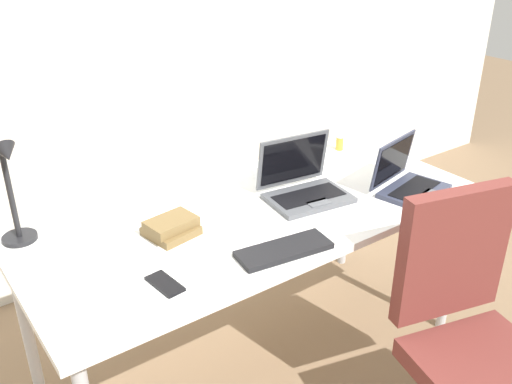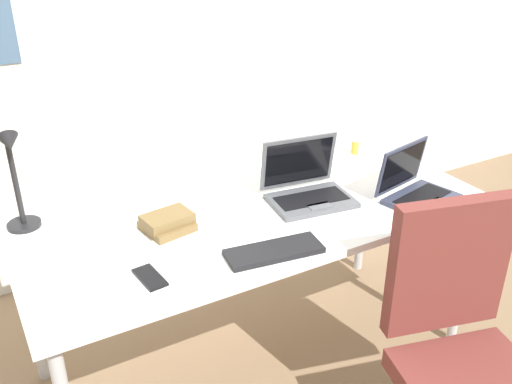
% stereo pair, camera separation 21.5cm
% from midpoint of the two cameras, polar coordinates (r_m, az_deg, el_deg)
% --- Properties ---
extents(ground_plane, '(12.00, 12.00, 0.00)m').
position_cam_midpoint_polar(ground_plane, '(2.62, 2.45, -16.35)').
color(ground_plane, '#7A6047').
extents(wall_back, '(6.00, 0.13, 2.60)m').
position_cam_midpoint_polar(wall_back, '(2.95, -8.84, 16.82)').
color(wall_back, silver).
rests_on(wall_back, ground_plane).
extents(desk, '(1.80, 0.80, 0.74)m').
position_cam_midpoint_polar(desk, '(2.21, 2.78, -3.24)').
color(desk, white).
rests_on(desk, ground_plane).
extents(desk_lamp, '(0.12, 0.18, 0.40)m').
position_cam_midpoint_polar(desk_lamp, '(2.09, -20.33, 0.96)').
color(desk_lamp, black).
rests_on(desk_lamp, desk).
extents(laptop_near_mouse, '(0.35, 0.30, 0.24)m').
position_cam_midpoint_polar(laptop_near_mouse, '(2.27, 7.88, 0.31)').
color(laptop_near_mouse, '#515459').
rests_on(laptop_near_mouse, desk).
extents(laptop_mid_desk, '(0.33, 0.28, 0.21)m').
position_cam_midpoint_polar(laptop_mid_desk, '(2.37, 18.29, 0.24)').
color(laptop_mid_desk, '#33384C').
rests_on(laptop_mid_desk, desk).
extents(external_keyboard, '(0.34, 0.16, 0.02)m').
position_cam_midpoint_polar(external_keyboard, '(1.92, 5.05, -6.04)').
color(external_keyboard, black).
rests_on(external_keyboard, desk).
extents(computer_mouse, '(0.06, 0.10, 0.03)m').
position_cam_midpoint_polar(computer_mouse, '(2.62, 8.11, 3.21)').
color(computer_mouse, black).
rests_on(computer_mouse, desk).
extents(cell_phone, '(0.08, 0.14, 0.01)m').
position_cam_midpoint_polar(cell_phone, '(1.81, -7.28, -8.62)').
color(cell_phone, black).
rests_on(cell_phone, desk).
extents(pill_bottle, '(0.04, 0.04, 0.08)m').
position_cam_midpoint_polar(pill_bottle, '(2.75, 12.17, 4.55)').
color(pill_bottle, gold).
rests_on(pill_bottle, desk).
extents(book_stack, '(0.19, 0.18, 0.06)m').
position_cam_midpoint_polar(book_stack, '(2.05, -5.96, -3.16)').
color(book_stack, brown).
rests_on(book_stack, desk).
extents(coffee_mug, '(0.11, 0.08, 0.09)m').
position_cam_midpoint_polar(coffee_mug, '(2.45, 4.61, 2.38)').
color(coffee_mug, '#2D518C').
rests_on(coffee_mug, desk).
extents(office_chair, '(0.54, 0.59, 0.97)m').
position_cam_midpoint_polar(office_chair, '(2.11, 22.88, -16.89)').
color(office_chair, black).
rests_on(office_chair, ground_plane).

